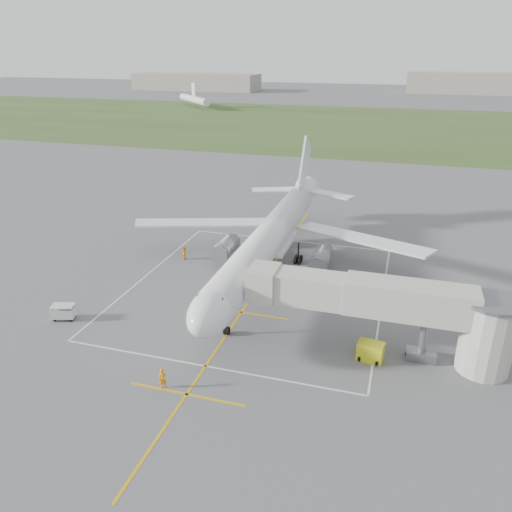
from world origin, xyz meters
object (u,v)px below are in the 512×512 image
(airliner, at_px, (269,239))
(baggage_cart, at_px, (64,312))
(jet_bridge, at_px, (400,309))
(gpu_unit, at_px, (370,352))
(ramp_worker_nose, at_px, (163,379))
(ramp_worker_wing, at_px, (185,253))

(airliner, height_order, baggage_cart, airliner)
(baggage_cart, bearing_deg, jet_bridge, -11.36)
(gpu_unit, bearing_deg, ramp_worker_nose, -141.73)
(baggage_cart, relative_size, ramp_worker_wing, 1.51)
(airliner, xyz_separation_m, ramp_worker_nose, (-2.16, -24.52, -3.49))
(airliner, relative_size, ramp_worker_wing, 27.72)
(airliner, relative_size, jet_bridge, 2.00)
(gpu_unit, height_order, baggage_cart, gpu_unit)
(jet_bridge, bearing_deg, gpu_unit, -147.54)
(airliner, distance_m, jet_bridge, 21.22)
(gpu_unit, bearing_deg, baggage_cart, -168.01)
(gpu_unit, bearing_deg, airliner, 140.06)
(jet_bridge, relative_size, gpu_unit, 9.61)
(ramp_worker_nose, bearing_deg, airliner, 63.62)
(gpu_unit, bearing_deg, ramp_worker_wing, 155.94)
(gpu_unit, distance_m, ramp_worker_wing, 30.05)
(jet_bridge, bearing_deg, baggage_cart, -174.68)
(airliner, relative_size, baggage_cart, 18.35)
(airliner, height_order, jet_bridge, airliner)
(airliner, distance_m, ramp_worker_wing, 12.14)
(jet_bridge, distance_m, ramp_worker_nose, 20.98)
(airliner, bearing_deg, ramp_worker_wing, 176.43)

